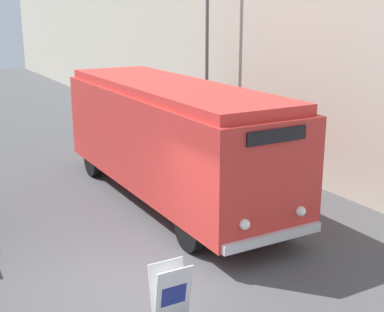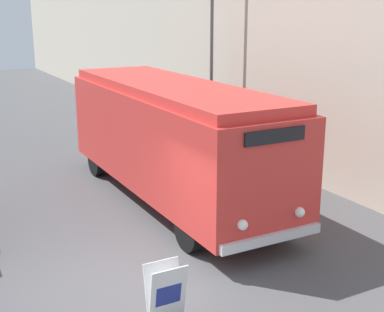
{
  "view_description": "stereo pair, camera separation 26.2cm",
  "coord_description": "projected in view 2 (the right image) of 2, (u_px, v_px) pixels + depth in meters",
  "views": [
    {
      "loc": [
        -3.55,
        -8.75,
        5.13
      ],
      "look_at": [
        2.28,
        1.5,
        1.87
      ],
      "focal_mm": 50.0,
      "sensor_mm": 36.0,
      "label": 1
    },
    {
      "loc": [
        -3.32,
        -8.88,
        5.13
      ],
      "look_at": [
        2.28,
        1.5,
        1.87
      ],
      "focal_mm": 50.0,
      "sensor_mm": 36.0,
      "label": 2
    }
  ],
  "objects": [
    {
      "name": "streetlamp",
      "position": [
        212.0,
        18.0,
        18.5
      ],
      "size": [
        0.36,
        0.36,
        7.61
      ],
      "color": "#595E60",
      "rests_on": "ground_plane"
    },
    {
      "name": "building_wall_right",
      "position": [
        202.0,
        27.0,
        21.07
      ],
      "size": [
        0.3,
        60.0,
        8.82
      ],
      "color": "beige",
      "rests_on": "ground_plane"
    },
    {
      "name": "sign_board",
      "position": [
        166.0,
        294.0,
        8.94
      ],
      "size": [
        0.65,
        0.4,
        1.06
      ],
      "color": "gray",
      "rests_on": "ground_plane"
    },
    {
      "name": "vintage_bus",
      "position": [
        172.0,
        135.0,
        14.43
      ],
      "size": [
        2.59,
        9.19,
        3.24
      ],
      "color": "black",
      "rests_on": "ground_plane"
    },
    {
      "name": "ground_plane",
      "position": [
        126.0,
        281.0,
        10.42
      ],
      "size": [
        80.0,
        80.0,
        0.0
      ],
      "primitive_type": "plane",
      "color": "#4C4C4F"
    }
  ]
}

